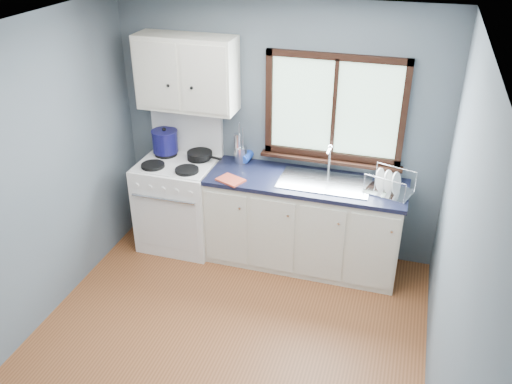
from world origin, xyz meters
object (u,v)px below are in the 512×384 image
(stockpot, at_px, (165,141))
(dish_rack, at_px, (389,186))
(gas_range, at_px, (180,201))
(sink, at_px, (324,188))
(skillet, at_px, (200,154))
(base_cabinets, at_px, (303,226))
(thermos, at_px, (238,148))
(utensil_crock, at_px, (241,154))

(stockpot, xyz_separation_m, dish_rack, (2.25, -0.15, -0.10))
(stockpot, bearing_deg, gas_range, -39.46)
(sink, height_order, skillet, sink)
(gas_range, height_order, skillet, gas_range)
(base_cabinets, height_order, thermos, thermos)
(gas_range, distance_m, sink, 1.53)
(thermos, bearing_deg, stockpot, -176.73)
(sink, height_order, thermos, thermos)
(base_cabinets, relative_size, dish_rack, 4.01)
(sink, distance_m, thermos, 0.95)
(sink, height_order, utensil_crock, utensil_crock)
(sink, height_order, dish_rack, sink)
(skillet, bearing_deg, stockpot, -170.90)
(thermos, bearing_deg, gas_range, -161.18)
(stockpot, relative_size, utensil_crock, 0.73)
(base_cabinets, relative_size, sink, 2.20)
(gas_range, xyz_separation_m, dish_rack, (2.06, 0.01, 0.48))
(base_cabinets, relative_size, skillet, 4.62)
(base_cabinets, bearing_deg, utensil_crock, 164.25)
(base_cabinets, height_order, dish_rack, dish_rack)
(stockpot, bearing_deg, base_cabinets, -5.17)
(utensil_crock, xyz_separation_m, thermos, (-0.02, -0.02, 0.07))
(sink, height_order, stockpot, stockpot)
(sink, relative_size, thermos, 2.72)
(skillet, xyz_separation_m, dish_rack, (1.87, -0.13, -0.01))
(sink, xyz_separation_m, dish_rack, (0.58, -0.01, 0.11))
(skillet, bearing_deg, gas_range, -133.41)
(thermos, bearing_deg, base_cabinets, -13.82)
(skillet, distance_m, utensil_crock, 0.41)
(skillet, height_order, thermos, thermos)
(sink, xyz_separation_m, stockpot, (-1.67, 0.14, 0.22))
(thermos, height_order, dish_rack, thermos)
(gas_range, height_order, dish_rack, gas_range)
(dish_rack, bearing_deg, thermos, -170.86)
(base_cabinets, height_order, skillet, skillet)
(sink, bearing_deg, skillet, 174.71)
(skillet, distance_m, stockpot, 0.39)
(skillet, relative_size, thermos, 1.29)
(base_cabinets, bearing_deg, dish_rack, -0.83)
(stockpot, distance_m, dish_rack, 2.26)
(sink, distance_m, utensil_crock, 0.92)
(base_cabinets, bearing_deg, sink, -0.13)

